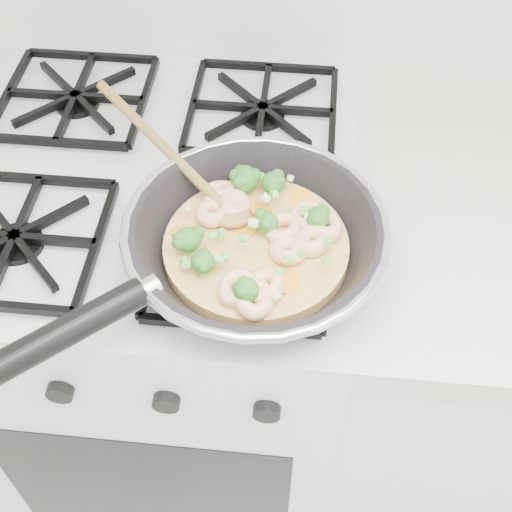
# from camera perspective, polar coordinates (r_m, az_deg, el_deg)

# --- Properties ---
(stove) EXTENTS (0.60, 0.60, 0.92)m
(stove) POSITION_cam_1_polar(r_m,az_deg,el_deg) (1.37, -6.52, -6.87)
(stove) COLOR silver
(stove) RESTS_ON ground
(skillet) EXTENTS (0.43, 0.47, 0.09)m
(skillet) POSITION_cam_1_polar(r_m,az_deg,el_deg) (0.85, -0.30, 1.28)
(skillet) COLOR black
(skillet) RESTS_ON stove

